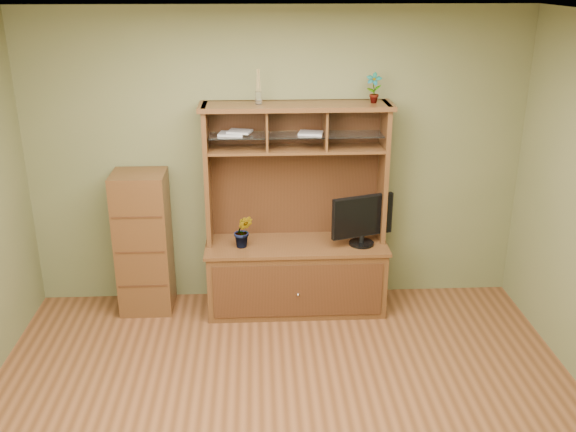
{
  "coord_description": "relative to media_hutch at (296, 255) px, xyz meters",
  "views": [
    {
      "loc": [
        -0.18,
        -3.62,
        2.96
      ],
      "look_at": [
        0.06,
        1.2,
        1.11
      ],
      "focal_mm": 40.0,
      "sensor_mm": 36.0,
      "label": 1
    }
  ],
  "objects": [
    {
      "name": "magazines",
      "position": [
        -0.31,
        0.08,
        1.13
      ],
      "size": [
        0.92,
        0.2,
        0.04
      ],
      "color": "silver",
      "rests_on": "media_hutch"
    },
    {
      "name": "media_hutch",
      "position": [
        0.0,
        0.0,
        0.0
      ],
      "size": [
        1.66,
        0.61,
        1.9
      ],
      "color": "#4F2F16",
      "rests_on": "room"
    },
    {
      "name": "side_cabinet",
      "position": [
        -1.38,
        0.04,
        0.13
      ],
      "size": [
        0.47,
        0.43,
        1.31
      ],
      "color": "#4F2F16",
      "rests_on": "room"
    },
    {
      "name": "top_plant",
      "position": [
        0.66,
        0.08,
        1.51
      ],
      "size": [
        0.16,
        0.13,
        0.26
      ],
      "primitive_type": "imported",
      "rotation": [
        0.0,
        0.0,
        -0.33
      ],
      "color": "#2D6222",
      "rests_on": "media_hutch"
    },
    {
      "name": "reed_diffuser",
      "position": [
        -0.32,
        0.08,
        1.49
      ],
      "size": [
        0.06,
        0.06,
        0.29
      ],
      "color": "silver",
      "rests_on": "media_hutch"
    },
    {
      "name": "orchid_plant",
      "position": [
        -0.48,
        -0.08,
        0.28
      ],
      "size": [
        0.18,
        0.15,
        0.3
      ],
      "primitive_type": "imported",
      "rotation": [
        0.0,
        0.0,
        -0.11
      ],
      "color": "#3D6221",
      "rests_on": "media_hutch"
    },
    {
      "name": "room",
      "position": [
        -0.16,
        -1.73,
        0.83
      ],
      "size": [
        4.54,
        4.04,
        2.74
      ],
      "color": "#553018",
      "rests_on": "ground"
    },
    {
      "name": "monitor",
      "position": [
        0.59,
        -0.08,
        0.37
      ],
      "size": [
        0.57,
        0.22,
        0.46
      ],
      "rotation": [
        0.0,
        0.0,
        0.32
      ],
      "color": "black",
      "rests_on": "media_hutch"
    }
  ]
}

